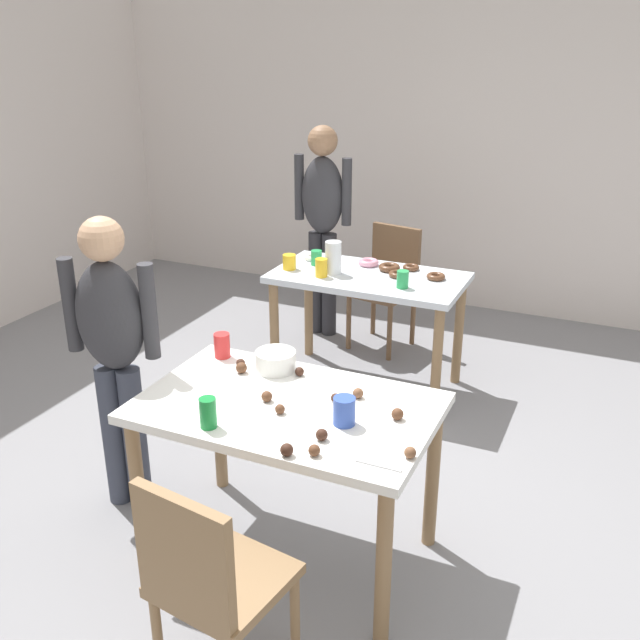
{
  "coord_description": "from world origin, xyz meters",
  "views": [
    {
      "loc": [
        1.27,
        -2.55,
        2.17
      ],
      "look_at": [
        -0.02,
        0.3,
        0.9
      ],
      "focal_mm": 40.45,
      "sensor_mm": 36.0,
      "label": 1
    }
  ],
  "objects_px": {
    "dining_table_near": "(287,425)",
    "person_adult_far": "(323,213)",
    "dining_table_far": "(368,292)",
    "chair_far_table": "(388,279)",
    "person_girl_near": "(113,343)",
    "pitcher_far": "(333,258)",
    "soda_can": "(208,413)",
    "mixing_bowl": "(276,361)",
    "chair_near_table": "(209,578)"
  },
  "relations": [
    {
      "from": "mixing_bowl",
      "to": "pitcher_far",
      "type": "bearing_deg",
      "value": 102.76
    },
    {
      "from": "chair_far_table",
      "to": "chair_near_table",
      "type": "bearing_deg",
      "value": -81.42
    },
    {
      "from": "chair_far_table",
      "to": "soda_can",
      "type": "relative_size",
      "value": 7.13
    },
    {
      "from": "dining_table_near",
      "to": "soda_can",
      "type": "bearing_deg",
      "value": -123.37
    },
    {
      "from": "person_adult_far",
      "to": "soda_can",
      "type": "height_order",
      "value": "person_adult_far"
    },
    {
      "from": "chair_near_table",
      "to": "person_girl_near",
      "type": "relative_size",
      "value": 0.61
    },
    {
      "from": "soda_can",
      "to": "chair_far_table",
      "type": "bearing_deg",
      "value": 94.17
    },
    {
      "from": "person_adult_far",
      "to": "chair_far_table",
      "type": "bearing_deg",
      "value": 1.22
    },
    {
      "from": "mixing_bowl",
      "to": "pitcher_far",
      "type": "height_order",
      "value": "pitcher_far"
    },
    {
      "from": "dining_table_far",
      "to": "person_adult_far",
      "type": "relative_size",
      "value": 0.76
    },
    {
      "from": "chair_near_table",
      "to": "person_girl_near",
      "type": "height_order",
      "value": "person_girl_near"
    },
    {
      "from": "dining_table_near",
      "to": "person_adult_far",
      "type": "height_order",
      "value": "person_adult_far"
    },
    {
      "from": "person_girl_near",
      "to": "soda_can",
      "type": "relative_size",
      "value": 11.78
    },
    {
      "from": "chair_far_table",
      "to": "mixing_bowl",
      "type": "bearing_deg",
      "value": -84.66
    },
    {
      "from": "person_girl_near",
      "to": "mixing_bowl",
      "type": "xyz_separation_m",
      "value": [
        0.7,
        0.24,
        -0.06
      ]
    },
    {
      "from": "person_adult_far",
      "to": "soda_can",
      "type": "xyz_separation_m",
      "value": [
        0.71,
        -2.65,
        -0.12
      ]
    },
    {
      "from": "pitcher_far",
      "to": "dining_table_far",
      "type": "bearing_deg",
      "value": 17.1
    },
    {
      "from": "soda_can",
      "to": "mixing_bowl",
      "type": "bearing_deg",
      "value": 89.63
    },
    {
      "from": "chair_far_table",
      "to": "pitcher_far",
      "type": "distance_m",
      "value": 0.83
    },
    {
      "from": "pitcher_far",
      "to": "soda_can",
      "type": "bearing_deg",
      "value": -80.92
    },
    {
      "from": "chair_far_table",
      "to": "person_adult_far",
      "type": "xyz_separation_m",
      "value": [
        -0.51,
        -0.01,
        0.44
      ]
    },
    {
      "from": "chair_near_table",
      "to": "mixing_bowl",
      "type": "height_order",
      "value": "chair_near_table"
    },
    {
      "from": "dining_table_far",
      "to": "dining_table_near",
      "type": "bearing_deg",
      "value": -80.43
    },
    {
      "from": "chair_near_table",
      "to": "chair_far_table",
      "type": "bearing_deg",
      "value": 98.58
    },
    {
      "from": "chair_near_table",
      "to": "pitcher_far",
      "type": "height_order",
      "value": "pitcher_far"
    },
    {
      "from": "chair_near_table",
      "to": "pitcher_far",
      "type": "relative_size",
      "value": 4.25
    },
    {
      "from": "dining_table_near",
      "to": "chair_near_table",
      "type": "xyz_separation_m",
      "value": [
        0.09,
        -0.76,
        -0.15
      ]
    },
    {
      "from": "dining_table_far",
      "to": "person_girl_near",
      "type": "relative_size",
      "value": 0.83
    },
    {
      "from": "dining_table_near",
      "to": "soda_can",
      "type": "distance_m",
      "value": 0.38
    },
    {
      "from": "dining_table_near",
      "to": "person_girl_near",
      "type": "distance_m",
      "value": 0.91
    },
    {
      "from": "dining_table_far",
      "to": "mixing_bowl",
      "type": "relative_size",
      "value": 6.5
    },
    {
      "from": "chair_far_table",
      "to": "person_girl_near",
      "type": "xyz_separation_m",
      "value": [
        -0.5,
        -2.35,
        0.36
      ]
    },
    {
      "from": "chair_far_table",
      "to": "dining_table_near",
      "type": "bearing_deg",
      "value": -80.79
    },
    {
      "from": "person_girl_near",
      "to": "person_adult_far",
      "type": "bearing_deg",
      "value": 90.25
    },
    {
      "from": "chair_near_table",
      "to": "mixing_bowl",
      "type": "relative_size",
      "value": 4.76
    },
    {
      "from": "dining_table_near",
      "to": "pitcher_far",
      "type": "bearing_deg",
      "value": 106.96
    },
    {
      "from": "soda_can",
      "to": "pitcher_far",
      "type": "distance_m",
      "value": 1.94
    },
    {
      "from": "chair_near_table",
      "to": "soda_can",
      "type": "xyz_separation_m",
      "value": [
        -0.28,
        0.47,
        0.31
      ]
    },
    {
      "from": "dining_table_near",
      "to": "pitcher_far",
      "type": "distance_m",
      "value": 1.72
    },
    {
      "from": "dining_table_far",
      "to": "person_adult_far",
      "type": "xyz_separation_m",
      "value": [
        -0.61,
        0.66,
        0.3
      ]
    },
    {
      "from": "dining_table_near",
      "to": "soda_can",
      "type": "relative_size",
      "value": 9.92
    },
    {
      "from": "person_girl_near",
      "to": "chair_near_table",
      "type": "bearing_deg",
      "value": -38.47
    },
    {
      "from": "person_girl_near",
      "to": "pitcher_far",
      "type": "height_order",
      "value": "person_girl_near"
    },
    {
      "from": "chair_near_table",
      "to": "chair_far_table",
      "type": "xyz_separation_m",
      "value": [
        -0.47,
        3.12,
        0.0
      ]
    },
    {
      "from": "dining_table_far",
      "to": "chair_near_table",
      "type": "xyz_separation_m",
      "value": [
        0.37,
        -2.45,
        -0.14
      ]
    },
    {
      "from": "dining_table_near",
      "to": "soda_can",
      "type": "height_order",
      "value": "soda_can"
    },
    {
      "from": "chair_far_table",
      "to": "pitcher_far",
      "type": "bearing_deg",
      "value": -98.71
    },
    {
      "from": "dining_table_near",
      "to": "person_girl_near",
      "type": "height_order",
      "value": "person_girl_near"
    },
    {
      "from": "chair_far_table",
      "to": "person_girl_near",
      "type": "distance_m",
      "value": 2.43
    },
    {
      "from": "dining_table_far",
      "to": "pitcher_far",
      "type": "height_order",
      "value": "pitcher_far"
    }
  ]
}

